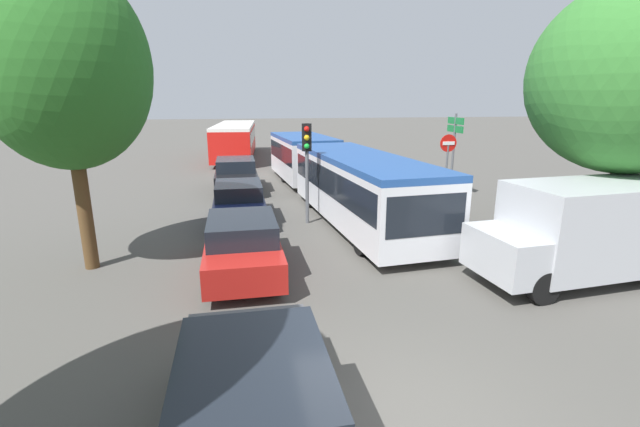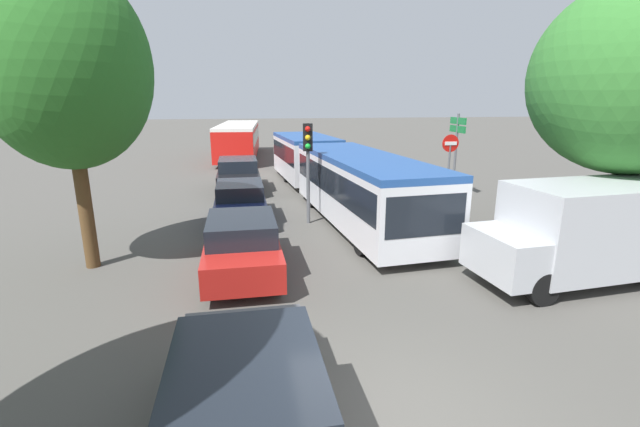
% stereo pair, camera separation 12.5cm
% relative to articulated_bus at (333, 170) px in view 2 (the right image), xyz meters
% --- Properties ---
extents(articulated_bus, '(3.61, 16.11, 2.37)m').
position_rel_articulated_bus_xyz_m(articulated_bus, '(0.00, 0.00, 0.00)').
color(articulated_bus, silver).
rests_on(articulated_bus, ground).
extents(city_bus_rear, '(3.37, 11.66, 2.48)m').
position_rel_articulated_bus_xyz_m(city_bus_rear, '(-3.80, 15.41, 0.06)').
color(city_bus_rear, red).
rests_on(city_bus_rear, ground).
extents(queued_car_graphite, '(1.80, 4.21, 1.46)m').
position_rel_articulated_bus_xyz_m(queued_car_graphite, '(-3.75, -12.99, -0.63)').
color(queued_car_graphite, '#47474C').
rests_on(queued_car_graphite, ground).
extents(queued_car_red, '(1.75, 4.10, 1.42)m').
position_rel_articulated_bus_xyz_m(queued_car_red, '(-3.76, -7.04, -0.65)').
color(queued_car_red, '#B21E19').
rests_on(queued_car_red, ground).
extents(queued_car_navy, '(1.71, 4.00, 1.39)m').
position_rel_articulated_bus_xyz_m(queued_car_navy, '(-3.79, -2.31, -0.67)').
color(queued_car_navy, navy).
rests_on(queued_car_navy, ground).
extents(queued_car_black, '(1.88, 4.40, 1.53)m').
position_rel_articulated_bus_xyz_m(queued_car_black, '(-3.86, 3.11, -0.59)').
color(queued_car_black, black).
rests_on(queued_car_black, ground).
extents(white_van, '(5.13, 2.30, 2.31)m').
position_rel_articulated_bus_xyz_m(white_van, '(4.13, -8.98, -0.13)').
color(white_van, '#B7BABF').
rests_on(white_van, ground).
extents(traffic_light, '(0.36, 0.38, 3.40)m').
position_rel_articulated_bus_xyz_m(traffic_light, '(-1.49, -3.00, 1.13)').
color(traffic_light, '#56595E').
rests_on(traffic_light, ground).
extents(no_entry_sign, '(0.70, 0.08, 2.82)m').
position_rel_articulated_bus_xyz_m(no_entry_sign, '(4.59, -1.12, 0.51)').
color(no_entry_sign, '#56595E').
rests_on(no_entry_sign, ground).
extents(direction_sign_post, '(0.12, 1.40, 3.60)m').
position_rel_articulated_bus_xyz_m(direction_sign_post, '(5.37, -0.10, 1.18)').
color(direction_sign_post, '#56595E').
rests_on(direction_sign_post, ground).
extents(tree_left_mid, '(3.82, 3.82, 7.23)m').
position_rel_articulated_bus_xyz_m(tree_left_mid, '(-7.64, -5.91, 3.38)').
color(tree_left_mid, '#51381E').
rests_on(tree_left_mid, ground).
extents(tree_right_near, '(4.95, 4.95, 7.08)m').
position_rel_articulated_bus_xyz_m(tree_right_near, '(6.02, -7.62, 3.30)').
color(tree_right_near, '#51381E').
rests_on(tree_right_near, ground).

